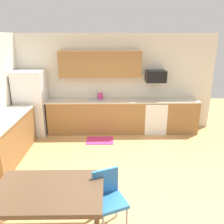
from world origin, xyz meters
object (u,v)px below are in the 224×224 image
object	(u,v)px
refrigerator	(32,103)
kettle	(100,96)
dining_table	(48,193)
chair_near_table	(108,195)
oven_range	(154,116)
microwave	(156,76)

from	to	relation	value
refrigerator	kettle	distance (m)	1.89
dining_table	chair_near_table	distance (m)	0.81
dining_table	chair_near_table	size ratio (longest dim) A/B	1.65
oven_range	refrigerator	bearing A→B (deg)	-178.65
kettle	chair_near_table	bearing A→B (deg)	-86.49
refrigerator	dining_table	distance (m)	3.86
microwave	refrigerator	bearing A→B (deg)	-176.97
oven_range	chair_near_table	size ratio (longest dim) A/B	1.07
refrigerator	microwave	distance (m)	3.47
chair_near_table	refrigerator	bearing A→B (deg)	121.45
dining_table	kettle	bearing A→B (deg)	81.72
refrigerator	kettle	xyz separation A→B (m)	(1.88, 0.13, 0.14)
oven_range	chair_near_table	distance (m)	3.74
dining_table	kettle	size ratio (longest dim) A/B	7.00
refrigerator	oven_range	distance (m)	3.43
kettle	refrigerator	bearing A→B (deg)	-176.04
refrigerator	chair_near_table	bearing A→B (deg)	-58.55
refrigerator	kettle	size ratio (longest dim) A/B	8.79
oven_range	dining_table	distance (m)	4.24
dining_table	chair_near_table	bearing A→B (deg)	13.67
oven_range	chair_near_table	world-z (taller)	oven_range
microwave	chair_near_table	xyz separation A→B (m)	(-1.30, -3.61, -1.07)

